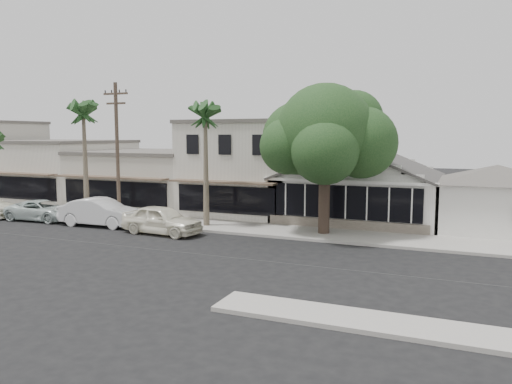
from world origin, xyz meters
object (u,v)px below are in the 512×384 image
at_px(car_1, 101,212).
at_px(car_0, 162,220).
at_px(utility_pole, 117,150).
at_px(car_2, 42,210).
at_px(shade_tree, 325,136).

bearing_deg(car_1, car_0, -100.32).
bearing_deg(car_1, utility_pole, -34.22).
relative_size(utility_pole, car_1, 1.69).
height_order(car_0, car_2, car_0).
bearing_deg(car_1, car_2, 85.91).
bearing_deg(car_2, utility_pole, -84.56).
bearing_deg(utility_pole, shade_tree, 7.80).
xyz_separation_m(car_0, car_1, (-5.00, 0.66, 0.04)).
xyz_separation_m(utility_pole, car_0, (4.37, -1.70, -3.95)).
xyz_separation_m(utility_pole, car_1, (-0.63, -1.04, -3.91)).
relative_size(car_1, car_2, 1.08).
bearing_deg(car_1, shade_tree, -81.19).
height_order(utility_pole, car_1, utility_pole).
xyz_separation_m(car_1, shade_tree, (13.71, 2.83, 4.79)).
height_order(utility_pole, car_0, utility_pole).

